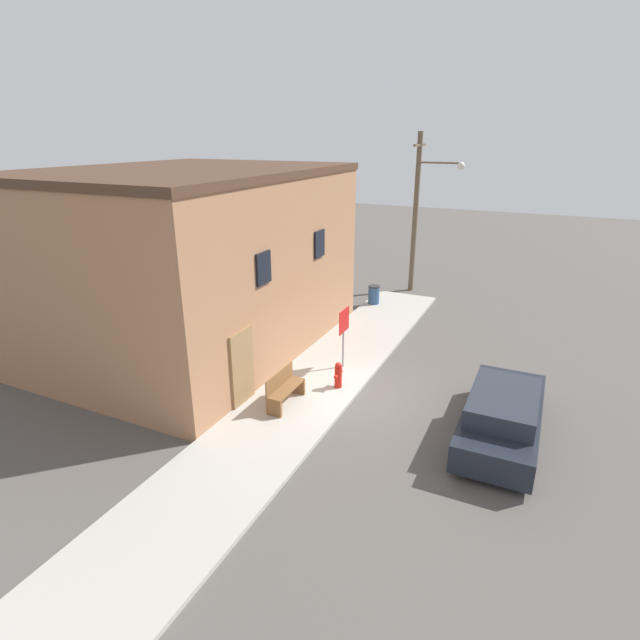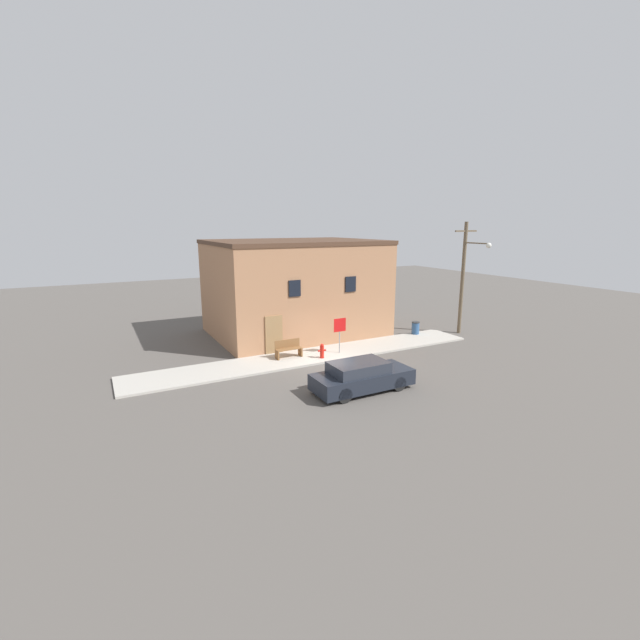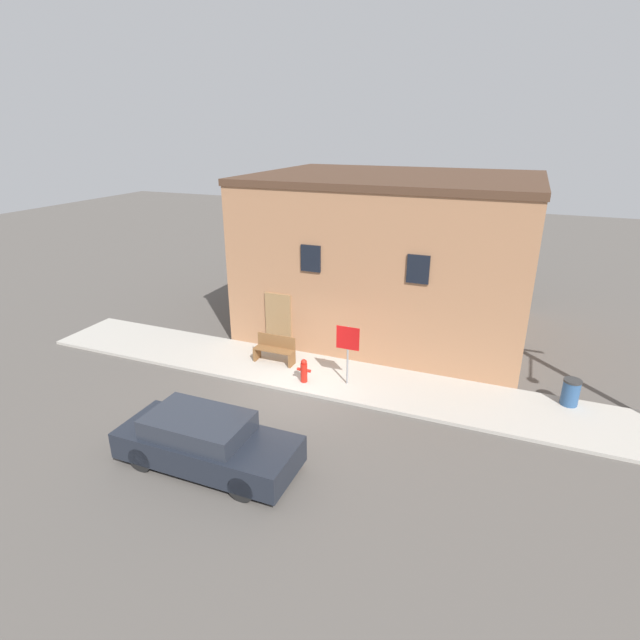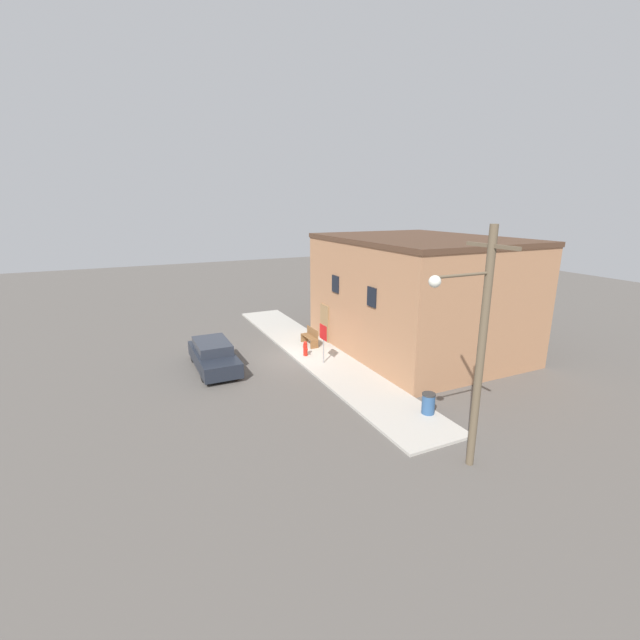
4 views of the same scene
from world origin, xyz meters
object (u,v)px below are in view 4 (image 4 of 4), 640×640
object	(u,v)px
fire_hydrant	(305,348)
bench	(310,337)
stop_sign	(323,336)
trash_bin	(428,403)
utility_pole	(478,342)
parked_car	(214,355)

from	to	relation	value
fire_hydrant	bench	xyz separation A→B (m)	(-1.51, 0.95, 0.06)
fire_hydrant	stop_sign	xyz separation A→B (m)	(1.31, 0.39, 0.97)
trash_bin	utility_pole	xyz separation A→B (m)	(3.01, -0.98, 3.43)
fire_hydrant	utility_pole	bearing A→B (deg)	3.53
stop_sign	utility_pole	size ratio (longest dim) A/B	0.27
utility_pole	stop_sign	bearing A→B (deg)	-178.35
trash_bin	parked_car	distance (m)	10.38
stop_sign	utility_pole	xyz separation A→B (m)	(9.45, 0.27, 2.47)
trash_bin	utility_pole	world-z (taller)	utility_pole
parked_car	trash_bin	bearing A→B (deg)	36.88
bench	utility_pole	size ratio (longest dim) A/B	0.20
stop_sign	utility_pole	distance (m)	9.77
trash_bin	parked_car	world-z (taller)	parked_car
trash_bin	utility_pole	size ratio (longest dim) A/B	0.11
stop_sign	parked_car	world-z (taller)	stop_sign
bench	utility_pole	bearing A→B (deg)	-1.35
fire_hydrant	utility_pole	world-z (taller)	utility_pole
utility_pole	bench	bearing A→B (deg)	178.65
stop_sign	utility_pole	world-z (taller)	utility_pole
trash_bin	parked_car	size ratio (longest dim) A/B	0.18
bench	parked_car	xyz separation A→B (m)	(0.97, -5.54, 0.08)
trash_bin	parked_car	bearing A→B (deg)	-143.12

